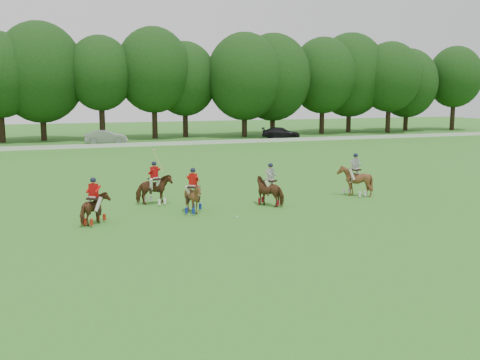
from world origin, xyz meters
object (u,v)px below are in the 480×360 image
object	(u,v)px
polo_stripe_b	(355,180)
polo_ball	(237,217)
polo_red_a	(94,208)
polo_red_b	(155,189)
car_mid	(106,137)
polo_red_c	(193,197)
polo_stripe_a	(270,190)
car_right	(281,133)

from	to	relation	value
polo_stripe_b	polo_ball	distance (m)	8.61
polo_red_a	polo_red_b	distance (m)	4.76
car_mid	polo_red_a	distance (m)	39.82
car_mid	polo_red_c	world-z (taller)	polo_red_c
polo_red_b	polo_stripe_b	distance (m)	11.21
polo_red_a	polo_stripe_b	world-z (taller)	polo_stripe_b
polo_stripe_a	polo_ball	distance (m)	3.35
polo_red_c	polo_stripe_a	bearing A→B (deg)	4.71
car_mid	polo_ball	distance (m)	40.54
polo_stripe_a	polo_ball	size ratio (longest dim) A/B	24.64
polo_red_b	polo_red_c	xyz separation A→B (m)	(1.36, -2.66, -0.02)
polo_red_a	polo_stripe_b	bearing A→B (deg)	7.28
polo_red_a	polo_stripe_a	distance (m)	8.99
car_right	polo_red_b	distance (m)	43.17
car_mid	polo_red_b	distance (m)	36.18
car_mid	car_right	xyz separation A→B (m)	(22.22, 0.00, -0.07)
polo_red_b	polo_red_c	size ratio (longest dim) A/B	1.27
car_right	polo_red_a	size ratio (longest dim) A/B	2.35
car_mid	polo_red_c	distance (m)	38.82
polo_stripe_a	polo_stripe_b	bearing A→B (deg)	8.05
car_right	polo_red_b	size ratio (longest dim) A/B	1.76
polo_red_b	polo_red_c	distance (m)	2.99
polo_stripe_a	polo_ball	world-z (taller)	polo_stripe_a
polo_red_a	polo_stripe_b	size ratio (longest dim) A/B	0.87
polo_stripe_b	car_mid	bearing A→B (deg)	104.47
polo_red_c	polo_ball	bearing A→B (deg)	-45.57
car_mid	polo_stripe_b	distance (m)	38.92
polo_red_c	polo_ball	size ratio (longest dim) A/B	24.60
polo_red_b	polo_ball	size ratio (longest dim) A/B	31.27
polo_red_c	polo_stripe_b	xyz separation A→B (m)	(9.74, 1.13, 0.10)
car_right	polo_stripe_b	world-z (taller)	polo_stripe_b
car_right	polo_red_c	world-z (taller)	polo_red_c
car_mid	polo_stripe_a	bearing A→B (deg)	-168.59
polo_red_b	polo_stripe_a	bearing A→B (deg)	-22.56
polo_stripe_a	polo_stripe_b	xyz separation A→B (m)	(5.53, 0.78, 0.10)
polo_red_b	polo_stripe_a	xyz separation A→B (m)	(5.58, -2.32, -0.02)
polo_red_a	polo_red_b	size ratio (longest dim) A/B	0.75
polo_stripe_b	polo_ball	size ratio (longest dim) A/B	27.01
car_right	polo_ball	size ratio (longest dim) A/B	55.02
polo_red_c	polo_stripe_b	bearing A→B (deg)	6.61
polo_red_a	polo_stripe_a	world-z (taller)	polo_stripe_a
car_mid	polo_red_a	size ratio (longest dim) A/B	2.26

